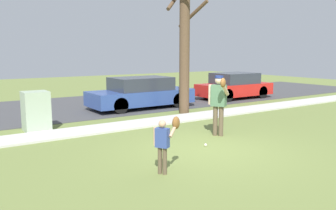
% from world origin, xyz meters
% --- Properties ---
extents(ground_plane, '(48.00, 48.00, 0.00)m').
position_xyz_m(ground_plane, '(0.00, 3.50, 0.00)').
color(ground_plane, olive).
extents(sidewalk_strip, '(36.00, 1.20, 0.06)m').
position_xyz_m(sidewalk_strip, '(0.00, 3.60, 0.03)').
color(sidewalk_strip, beige).
rests_on(sidewalk_strip, ground).
extents(road_surface, '(36.00, 6.80, 0.02)m').
position_xyz_m(road_surface, '(0.00, 8.60, 0.01)').
color(road_surface, '#424244').
rests_on(road_surface, ground).
extents(person_adult, '(0.61, 0.85, 1.75)m').
position_xyz_m(person_adult, '(1.17, 0.91, 1.09)').
color(person_adult, brown).
rests_on(person_adult, ground).
extents(person_child, '(0.60, 0.34, 1.13)m').
position_xyz_m(person_child, '(-1.85, -0.87, 0.73)').
color(person_child, brown).
rests_on(person_child, ground).
extents(baseball, '(0.07, 0.07, 0.07)m').
position_xyz_m(baseball, '(0.14, 0.24, 0.04)').
color(baseball, white).
rests_on(baseball, ground).
extents(utility_cabinet, '(0.75, 0.71, 1.23)m').
position_xyz_m(utility_cabinet, '(-3.02, 4.55, 0.61)').
color(utility_cabinet, '#9EB293').
rests_on(utility_cabinet, ground).
extents(street_tree_near, '(1.85, 1.89, 6.00)m').
position_xyz_m(street_tree_near, '(2.66, 4.54, 3.17)').
color(street_tree_near, brown).
rests_on(street_tree_near, ground).
extents(parked_wagon_blue, '(4.50, 1.80, 1.33)m').
position_xyz_m(parked_wagon_blue, '(1.84, 6.57, 0.66)').
color(parked_wagon_blue, '#2D478C').
rests_on(parked_wagon_blue, road_surface).
extents(parked_hatchback_red, '(4.00, 1.75, 1.33)m').
position_xyz_m(parked_hatchback_red, '(7.44, 6.59, 0.66)').
color(parked_hatchback_red, red).
rests_on(parked_hatchback_red, road_surface).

